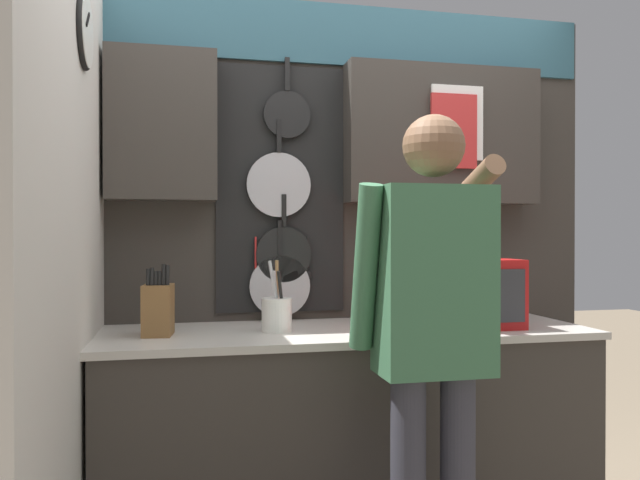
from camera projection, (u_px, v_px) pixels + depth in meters
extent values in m
cube|color=#38332D|center=(348.00, 440.00, 2.66)|extent=(2.02, 0.65, 0.89)
cube|color=beige|center=(348.00, 332.00, 2.66)|extent=(2.05, 0.68, 0.03)
cube|color=#38332D|center=(329.00, 258.00, 2.99)|extent=(2.62, 0.04, 2.42)
cube|color=#2D5666|center=(331.00, 34.00, 2.95)|extent=(2.58, 0.02, 0.29)
cube|color=#38332D|center=(162.00, 125.00, 2.72)|extent=(0.47, 0.16, 0.66)
cube|color=#38332D|center=(442.00, 135.00, 3.00)|extent=(0.95, 0.16, 0.66)
cube|color=black|center=(281.00, 189.00, 2.91)|extent=(0.60, 0.01, 1.15)
cylinder|color=black|center=(287.00, 115.00, 2.88)|extent=(0.22, 0.02, 0.22)
cube|color=black|center=(287.00, 74.00, 2.88)|extent=(0.02, 0.02, 0.15)
cylinder|color=#B7B7BC|center=(279.00, 185.00, 2.88)|extent=(0.30, 0.02, 0.30)
cube|color=black|center=(279.00, 136.00, 2.87)|extent=(0.02, 0.02, 0.15)
cylinder|color=black|center=(284.00, 254.00, 2.89)|extent=(0.26, 0.02, 0.26)
cube|color=black|center=(284.00, 211.00, 2.88)|extent=(0.02, 0.02, 0.15)
cylinder|color=#B7B7BC|center=(280.00, 286.00, 2.88)|extent=(0.28, 0.02, 0.28)
cube|color=black|center=(280.00, 238.00, 2.88)|extent=(0.02, 0.02, 0.16)
cylinder|color=red|center=(256.00, 261.00, 2.86)|extent=(0.01, 0.01, 0.22)
ellipsoid|color=red|center=(256.00, 288.00, 2.86)|extent=(0.05, 0.01, 0.04)
cylinder|color=silver|center=(273.00, 260.00, 2.88)|extent=(0.01, 0.01, 0.22)
ellipsoid|color=silver|center=(273.00, 287.00, 2.88)|extent=(0.06, 0.01, 0.05)
cylinder|color=silver|center=(290.00, 258.00, 2.89)|extent=(0.01, 0.01, 0.20)
ellipsoid|color=silver|center=(290.00, 283.00, 2.89)|extent=(0.04, 0.01, 0.04)
cylinder|color=black|center=(307.00, 255.00, 2.91)|extent=(0.01, 0.01, 0.17)
ellipsoid|color=black|center=(307.00, 276.00, 2.91)|extent=(0.05, 0.01, 0.04)
cube|color=white|center=(457.00, 123.00, 2.92)|extent=(0.26, 0.02, 0.35)
cube|color=red|center=(454.00, 131.00, 2.90)|extent=(0.23, 0.02, 0.35)
cube|color=silver|center=(71.00, 269.00, 2.06)|extent=(0.04, 1.60, 2.42)
cylinder|color=white|center=(86.00, 31.00, 2.17)|extent=(0.02, 0.25, 0.25)
torus|color=black|center=(85.00, 31.00, 2.17)|extent=(0.02, 0.27, 0.27)
cube|color=black|center=(88.00, 20.00, 2.14)|extent=(0.01, 0.07, 0.07)
cube|color=red|center=(452.00, 292.00, 2.74)|extent=(0.51, 0.40, 0.29)
cube|color=black|center=(460.00, 297.00, 2.53)|extent=(0.28, 0.01, 0.18)
cube|color=#333338|center=(513.00, 296.00, 2.58)|extent=(0.11, 0.01, 0.22)
cube|color=brown|center=(158.00, 310.00, 2.47)|extent=(0.13, 0.16, 0.20)
cylinder|color=black|center=(148.00, 277.00, 2.43)|extent=(0.02, 0.03, 0.07)
cylinder|color=black|center=(152.00, 276.00, 2.43)|extent=(0.02, 0.03, 0.07)
cylinder|color=black|center=(156.00, 278.00, 2.43)|extent=(0.02, 0.03, 0.06)
cylinder|color=black|center=(160.00, 278.00, 2.44)|extent=(0.02, 0.03, 0.06)
cylinder|color=black|center=(164.00, 275.00, 2.44)|extent=(0.02, 0.03, 0.08)
cylinder|color=black|center=(167.00, 275.00, 2.44)|extent=(0.02, 0.03, 0.08)
cylinder|color=white|center=(277.00, 315.00, 2.57)|extent=(0.12, 0.12, 0.14)
cylinder|color=silver|center=(274.00, 289.00, 2.57)|extent=(0.05, 0.04, 0.24)
cylinder|color=tan|center=(276.00, 296.00, 2.57)|extent=(0.03, 0.02, 0.18)
cylinder|color=silver|center=(276.00, 294.00, 2.57)|extent=(0.03, 0.03, 0.20)
cylinder|color=tan|center=(277.00, 289.00, 2.58)|extent=(0.02, 0.03, 0.24)
cylinder|color=black|center=(281.00, 294.00, 2.56)|extent=(0.04, 0.05, 0.20)
cube|color=#3D704C|center=(433.00, 280.00, 2.11)|extent=(0.38, 0.22, 0.64)
sphere|color=brown|center=(434.00, 146.00, 2.11)|extent=(0.21, 0.21, 0.21)
cylinder|color=#3D704C|center=(366.00, 268.00, 2.10)|extent=(0.08, 0.21, 0.57)
cylinder|color=brown|center=(462.00, 197.00, 2.42)|extent=(0.08, 0.56, 0.28)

